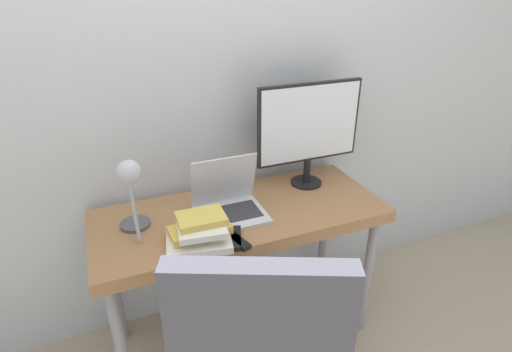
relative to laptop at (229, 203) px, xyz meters
name	(u,v)px	position (x,y,z in m)	size (l,w,h in m)	color
wall_back	(214,82)	(0.06, 0.34, 0.47)	(8.00, 0.05, 2.60)	silver
desk	(241,226)	(0.06, 0.00, -0.14)	(1.34, 0.55, 0.78)	#996B42
laptop	(229,203)	(0.00, 0.00, 0.00)	(0.30, 0.26, 0.26)	silver
monitor	(309,127)	(0.47, 0.13, 0.26)	(0.55, 0.16, 0.53)	black
desk_lamp	(131,188)	(-0.41, -0.05, 0.19)	(0.13, 0.25, 0.37)	#4C4C51
book_stack	(200,231)	(-0.18, -0.16, 0.00)	(0.29, 0.24, 0.12)	silver
tv_remote	(236,239)	(-0.04, -0.22, -0.04)	(0.08, 0.17, 0.02)	black
media_remote	(236,238)	(-0.04, -0.21, -0.04)	(0.09, 0.16, 0.02)	black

